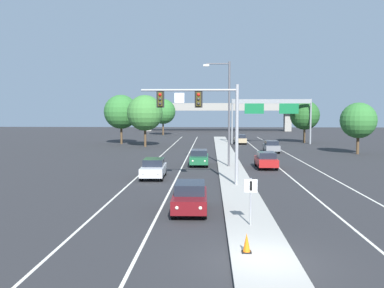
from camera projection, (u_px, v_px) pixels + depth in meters
ground_plane at (264, 262)px, 15.11m from camera, size 260.00×260.00×0.00m
median_island at (235, 179)px, 33.03m from camera, size 2.40×110.00×0.15m
lane_stripe_oncoming_center at (182, 168)px, 40.22m from camera, size 0.14×100.00×0.01m
lane_stripe_receding_center at (280, 169)px, 39.81m from camera, size 0.14×100.00×0.01m
edge_stripe_left at (147, 168)px, 40.36m from camera, size 0.14×100.00×0.01m
edge_stripe_right at (315, 169)px, 39.66m from camera, size 0.14×100.00×0.01m
overhead_signal_mast at (206, 113)px, 30.00m from camera, size 7.00×0.44×7.20m
median_sign_post at (251, 195)px, 19.39m from camera, size 0.60×0.10×2.20m
street_lamp_median at (227, 108)px, 40.05m from camera, size 2.58×0.28×10.00m
car_oncoming_darkred at (190, 197)px, 22.68m from camera, size 1.88×4.49×1.58m
car_oncoming_silver at (154, 168)px, 34.12m from camera, size 1.92×4.51×1.58m
car_oncoming_green at (199, 157)px, 42.05m from camera, size 1.85×4.48×1.58m
car_receding_red at (266, 160)px, 40.01m from camera, size 1.83×4.47×1.58m
car_receding_grey at (271, 146)px, 55.48m from camera, size 1.89×4.50×1.58m
car_receding_tan at (240, 139)px, 70.01m from camera, size 1.87×4.49×1.58m
traffic_cone_median_nose at (247, 243)px, 15.68m from camera, size 0.36×0.36×0.74m
highway_sign_gantry at (271, 107)px, 69.58m from camera, size 13.28×0.42×7.50m
overpass_bridge at (217, 110)px, 115.23m from camera, size 42.40×6.40×7.65m
tree_far_left_c at (163, 112)px, 95.62m from camera, size 5.72×5.72×8.27m
tree_far_right_b at (305, 115)px, 72.22m from camera, size 5.06×5.06×7.32m
tree_far_left_a at (121, 112)px, 69.64m from camera, size 5.66×5.66×8.19m
tree_far_left_b at (145, 113)px, 64.28m from camera, size 5.49×5.49×7.94m
tree_far_right_c at (358, 120)px, 53.06m from camera, size 4.53×4.53×6.56m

